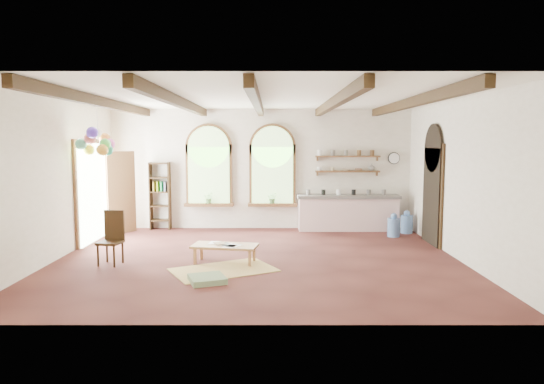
{
  "coord_description": "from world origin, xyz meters",
  "views": [
    {
      "loc": [
        0.29,
        -9.51,
        2.35
      ],
      "look_at": [
        0.29,
        0.6,
        1.29
      ],
      "focal_mm": 32.0,
      "sensor_mm": 36.0,
      "label": 1
    }
  ],
  "objects_px": {
    "kitchen_counter": "(348,212)",
    "balloon_cluster": "(98,142)",
    "side_chair": "(111,249)",
    "coffee_table": "(225,247)"
  },
  "relations": [
    {
      "from": "balloon_cluster",
      "to": "side_chair",
      "type": "bearing_deg",
      "value": -63.17
    },
    {
      "from": "coffee_table",
      "to": "side_chair",
      "type": "height_order",
      "value": "side_chair"
    },
    {
      "from": "coffee_table",
      "to": "side_chair",
      "type": "relative_size",
      "value": 1.29
    },
    {
      "from": "kitchen_counter",
      "to": "balloon_cluster",
      "type": "relative_size",
      "value": 2.33
    },
    {
      "from": "kitchen_counter",
      "to": "side_chair",
      "type": "height_order",
      "value": "side_chair"
    },
    {
      "from": "kitchen_counter",
      "to": "balloon_cluster",
      "type": "height_order",
      "value": "balloon_cluster"
    },
    {
      "from": "coffee_table",
      "to": "kitchen_counter",
      "type": "bearing_deg",
      "value": 50.09
    },
    {
      "from": "coffee_table",
      "to": "balloon_cluster",
      "type": "xyz_separation_m",
      "value": [
        -2.78,
        1.1,
        2.01
      ]
    },
    {
      "from": "kitchen_counter",
      "to": "side_chair",
      "type": "distance_m",
      "value": 6.25
    },
    {
      "from": "coffee_table",
      "to": "side_chair",
      "type": "distance_m",
      "value": 2.17
    }
  ]
}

